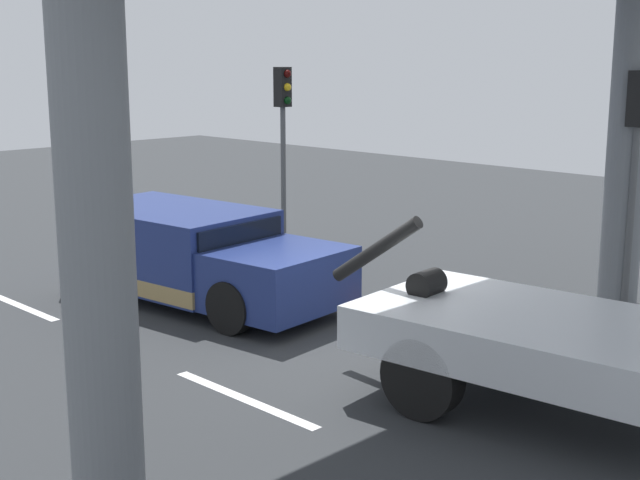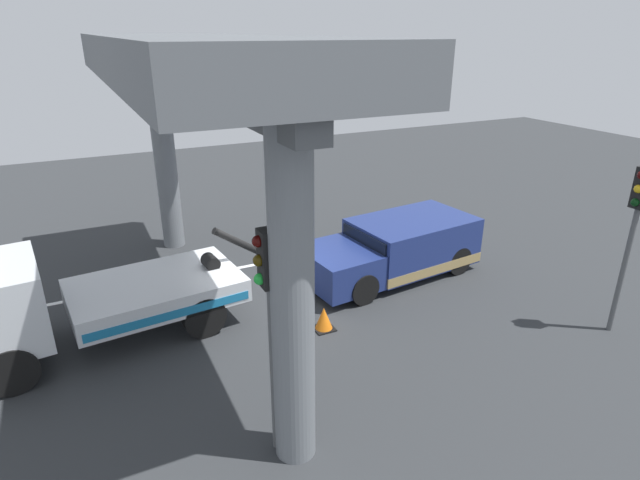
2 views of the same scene
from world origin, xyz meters
name	(u,v)px [view 2 (image 2 of 2)]	position (x,y,z in m)	size (l,w,h in m)	color
ground_plane	(262,305)	(0.00, 0.00, -0.05)	(60.00, 40.00, 0.10)	#2D3033
lane_stripe_west	(402,236)	(-6.00, -2.36, 0.00)	(2.60, 0.16, 0.01)	silver
lane_stripe_mid	(235,268)	(0.00, -2.36, 0.00)	(2.60, 0.16, 0.01)	silver
lane_stripe_east	(6,313)	(6.00, -2.36, 0.00)	(2.60, 0.16, 0.01)	silver
tow_truck_white	(65,301)	(4.50, 0.08, 1.20)	(7.34, 2.98, 2.46)	silver
towed_van_green	(396,249)	(-4.12, -0.01, 0.78)	(5.39, 2.68, 1.58)	navy
overpass_structure	(195,78)	(1.24, 0.00, 5.70)	(3.60, 12.12, 6.53)	slate
traffic_light_near	(636,215)	(-6.98, 4.82, 2.89)	(0.39, 0.32, 3.95)	#515456
traffic_light_far	(269,296)	(1.52, 4.82, 2.91)	(0.39, 0.32, 3.98)	#515456
traffic_cone_orange	(324,319)	(-0.89, 1.82, 0.27)	(0.48, 0.48, 0.57)	orange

